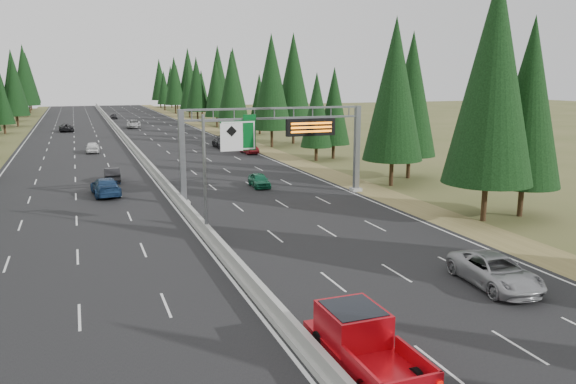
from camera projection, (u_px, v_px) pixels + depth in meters
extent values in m
cube|color=black|center=(129.00, 145.00, 87.37)|extent=(32.00, 260.00, 0.08)
cube|color=olive|center=(239.00, 140.00, 93.53)|extent=(3.60, 260.00, 0.06)
cube|color=#4D5327|center=(2.00, 150.00, 81.22)|extent=(3.60, 260.00, 0.06)
cube|color=gray|center=(129.00, 144.00, 87.33)|extent=(0.70, 260.00, 0.30)
cube|color=gray|center=(129.00, 141.00, 87.25)|extent=(0.30, 260.00, 0.60)
cube|color=slate|center=(182.00, 158.00, 45.46)|extent=(0.45, 0.45, 7.80)
cube|color=gray|center=(184.00, 203.00, 46.21)|extent=(0.90, 0.90, 0.30)
cube|color=slate|center=(357.00, 149.00, 50.94)|extent=(0.45, 0.45, 7.80)
cube|color=gray|center=(356.00, 189.00, 51.69)|extent=(0.90, 0.90, 0.30)
cube|color=slate|center=(274.00, 108.00, 47.43)|extent=(15.85, 0.35, 0.16)
cube|color=slate|center=(274.00, 118.00, 47.60)|extent=(15.85, 0.35, 0.16)
cube|color=#054C19|center=(238.00, 136.00, 46.51)|extent=(3.00, 0.10, 2.50)
cube|color=silver|center=(238.00, 136.00, 46.45)|extent=(2.85, 0.02, 2.35)
cube|color=#054C19|center=(250.00, 117.00, 46.55)|extent=(1.10, 0.10, 0.45)
cube|color=black|center=(311.00, 127.00, 48.61)|extent=(4.50, 0.40, 1.50)
cube|color=orange|center=(312.00, 123.00, 48.34)|extent=(3.80, 0.02, 0.18)
cube|color=orange|center=(312.00, 127.00, 48.41)|extent=(3.80, 0.02, 0.18)
cube|color=orange|center=(312.00, 131.00, 48.48)|extent=(3.80, 0.02, 0.18)
cylinder|color=slate|center=(205.00, 177.00, 36.15)|extent=(0.20, 0.20, 8.00)
cube|color=gray|center=(207.00, 235.00, 36.94)|extent=(0.50, 0.50, 0.20)
cube|color=slate|center=(219.00, 120.00, 35.77)|extent=(2.00, 0.15, 0.15)
cube|color=silver|center=(232.00, 137.00, 36.16)|extent=(1.50, 0.06, 1.80)
cylinder|color=black|center=(484.00, 202.00, 41.05)|extent=(0.40, 0.40, 2.85)
cone|color=black|center=(493.00, 78.00, 39.25)|extent=(6.42, 6.42, 14.99)
cylinder|color=black|center=(521.00, 201.00, 42.49)|extent=(0.40, 0.40, 2.36)
cone|color=black|center=(529.00, 102.00, 41.01)|extent=(5.32, 5.32, 12.41)
cylinder|color=black|center=(391.00, 173.00, 54.48)|extent=(0.40, 0.40, 2.56)
cone|color=black|center=(394.00, 89.00, 52.87)|extent=(5.75, 5.75, 13.42)
cylinder|color=black|center=(408.00, 167.00, 58.63)|extent=(0.40, 0.40, 2.40)
cone|color=black|center=(411.00, 94.00, 57.12)|extent=(5.40, 5.40, 12.60)
cylinder|color=black|center=(316.00, 154.00, 70.81)|extent=(0.40, 0.40, 1.77)
cone|color=black|center=(317.00, 110.00, 69.70)|extent=(3.98, 3.98, 9.28)
cylinder|color=black|center=(333.00, 151.00, 72.79)|extent=(0.40, 0.40, 1.87)
cone|color=black|center=(334.00, 106.00, 71.61)|extent=(4.22, 4.22, 9.84)
cylinder|color=black|center=(272.00, 138.00, 84.69)|extent=(0.40, 0.40, 2.68)
cone|color=black|center=(272.00, 82.00, 83.01)|extent=(6.03, 6.03, 14.07)
cylinder|color=black|center=(293.00, 135.00, 89.21)|extent=(0.40, 0.40, 2.75)
cone|color=black|center=(293.00, 80.00, 87.48)|extent=(6.19, 6.19, 14.45)
cylinder|color=black|center=(232.00, 128.00, 102.53)|extent=(0.40, 0.40, 2.42)
cone|color=black|center=(232.00, 86.00, 101.01)|extent=(5.45, 5.45, 12.71)
cylinder|color=black|center=(260.00, 129.00, 104.05)|extent=(0.40, 0.40, 1.78)
cone|color=black|center=(259.00, 99.00, 102.94)|extent=(3.99, 3.99, 9.32)
cylinder|color=black|center=(217.00, 122.00, 118.45)|extent=(0.40, 0.40, 2.23)
cone|color=black|center=(216.00, 88.00, 117.05)|extent=(5.03, 5.03, 11.73)
cylinder|color=black|center=(234.00, 120.00, 119.93)|extent=(0.40, 0.40, 2.65)
cone|color=black|center=(233.00, 81.00, 118.26)|extent=(5.97, 5.97, 13.92)
cylinder|color=black|center=(198.00, 116.00, 133.47)|extent=(0.40, 0.40, 2.42)
cone|color=black|center=(197.00, 84.00, 131.95)|extent=(5.45, 5.45, 12.71)
cylinder|color=black|center=(219.00, 116.00, 132.86)|extent=(0.40, 0.40, 2.84)
cone|color=black|center=(218.00, 78.00, 131.08)|extent=(6.38, 6.38, 14.89)
cylinder|color=black|center=(190.00, 113.00, 146.92)|extent=(0.40, 0.40, 2.20)
cone|color=black|center=(189.00, 87.00, 145.54)|extent=(4.96, 4.96, 11.58)
cylinder|color=black|center=(202.00, 113.00, 149.05)|extent=(0.40, 0.40, 1.97)
cone|color=black|center=(202.00, 90.00, 147.82)|extent=(4.42, 4.42, 10.32)
cylinder|color=black|center=(176.00, 109.00, 162.15)|extent=(0.40, 0.40, 2.58)
cone|color=black|center=(175.00, 81.00, 160.52)|extent=(5.81, 5.81, 13.57)
cylinder|color=black|center=(189.00, 108.00, 164.41)|extent=(0.40, 0.40, 2.99)
cone|color=black|center=(188.00, 76.00, 162.53)|extent=(6.72, 6.72, 15.69)
cylinder|color=black|center=(165.00, 107.00, 177.92)|extent=(0.40, 0.40, 1.99)
cone|color=black|center=(164.00, 87.00, 176.67)|extent=(4.49, 4.49, 10.47)
cylinder|color=black|center=(178.00, 106.00, 179.81)|extent=(0.40, 0.40, 2.29)
cone|color=black|center=(177.00, 84.00, 178.37)|extent=(5.16, 5.16, 12.03)
cylinder|color=black|center=(161.00, 104.00, 193.65)|extent=(0.40, 0.40, 2.65)
cone|color=black|center=(160.00, 79.00, 191.98)|extent=(5.97, 5.97, 13.94)
cylinder|color=black|center=(172.00, 104.00, 193.89)|extent=(0.40, 0.40, 2.30)
cone|color=black|center=(171.00, 83.00, 192.44)|extent=(5.17, 5.17, 12.06)
cylinder|color=black|center=(5.00, 129.00, 104.77)|extent=(0.40, 0.40, 1.79)
cone|color=black|center=(2.00, 99.00, 103.65)|extent=(4.02, 4.02, 9.38)
cylinder|color=black|center=(18.00, 121.00, 119.29)|extent=(0.40, 0.40, 2.36)
cone|color=black|center=(14.00, 86.00, 117.81)|extent=(5.32, 5.32, 12.41)
cylinder|color=black|center=(16.00, 116.00, 134.17)|extent=(0.40, 0.40, 2.72)
cone|color=black|center=(13.00, 79.00, 132.46)|extent=(6.11, 6.11, 14.26)
cylinder|color=black|center=(28.00, 111.00, 149.76)|extent=(0.40, 0.40, 3.03)
cone|color=black|center=(24.00, 75.00, 147.86)|extent=(6.81, 6.81, 15.89)
cylinder|color=black|center=(12.00, 113.00, 149.59)|extent=(0.40, 0.40, 2.04)
cone|color=black|center=(10.00, 89.00, 148.31)|extent=(4.59, 4.59, 10.71)
cylinder|color=black|center=(30.00, 108.00, 164.94)|extent=(0.40, 0.40, 2.81)
cone|color=black|center=(27.00, 78.00, 163.18)|extent=(6.31, 6.31, 14.73)
cylinder|color=black|center=(16.00, 110.00, 162.56)|extent=(0.40, 0.40, 2.34)
cone|color=black|center=(13.00, 84.00, 161.09)|extent=(5.27, 5.27, 12.29)
cylinder|color=black|center=(31.00, 106.00, 178.88)|extent=(0.40, 0.40, 2.63)
cone|color=black|center=(29.00, 80.00, 177.23)|extent=(5.92, 5.92, 13.81)
cylinder|color=black|center=(18.00, 106.00, 177.23)|extent=(0.40, 0.40, 2.57)
cone|color=black|center=(15.00, 81.00, 175.62)|extent=(5.77, 5.77, 13.47)
imported|color=#9B9C9F|center=(495.00, 271.00, 28.08)|extent=(3.11, 5.83, 1.56)
cylinder|color=black|center=(417.00, 381.00, 18.57)|extent=(0.33, 0.89, 0.89)
cylinder|color=black|center=(320.00, 342.00, 21.27)|extent=(0.33, 0.89, 0.89)
cylinder|color=black|center=(365.00, 334.00, 21.92)|extent=(0.33, 0.89, 0.89)
cube|color=#AF0A13|center=(365.00, 355.00, 19.94)|extent=(2.22, 6.21, 0.33)
cube|color=#AF0A13|center=(353.00, 324.00, 20.70)|extent=(2.11, 2.44, 1.22)
cube|color=black|center=(353.00, 315.00, 20.63)|extent=(1.88, 2.11, 0.61)
cube|color=#AF0A13|center=(361.00, 373.00, 17.97)|extent=(0.11, 2.66, 0.66)
cube|color=#AF0A13|center=(417.00, 362.00, 18.70)|extent=(0.11, 2.66, 0.66)
imported|color=#166343|center=(259.00, 180.00, 53.50)|extent=(1.76, 3.94, 1.32)
imported|color=#610D13|center=(249.00, 148.00, 77.18)|extent=(1.78, 4.53, 1.47)
imported|color=black|center=(222.00, 142.00, 83.44)|extent=(2.28, 5.59, 1.62)
imported|color=#B1B1B1|center=(134.00, 124.00, 116.00)|extent=(3.28, 6.09, 1.62)
imported|color=black|center=(114.00, 116.00, 140.86)|extent=(1.59, 3.94, 1.34)
imported|color=black|center=(112.00, 175.00, 56.37)|extent=(1.53, 4.22, 1.38)
imported|color=navy|center=(106.00, 187.00, 49.68)|extent=(2.60, 5.60, 1.59)
imported|color=white|center=(93.00, 147.00, 77.94)|extent=(1.99, 4.50, 1.51)
imported|color=black|center=(66.00, 128.00, 108.16)|extent=(2.85, 5.54, 1.50)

